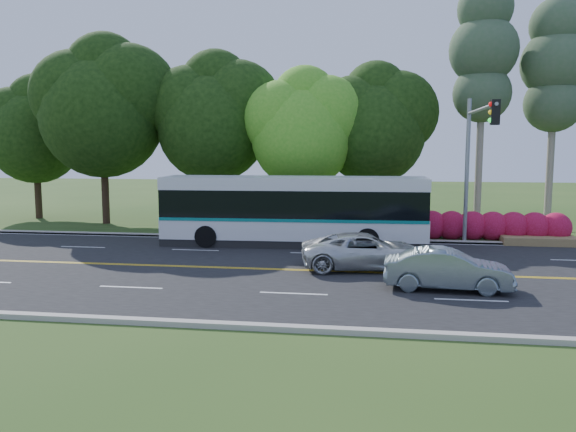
# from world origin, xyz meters

# --- Properties ---
(ground) EXTENTS (120.00, 120.00, 0.00)m
(ground) POSITION_xyz_m (0.00, 0.00, 0.00)
(ground) COLOR #2B4918
(ground) RESTS_ON ground
(road) EXTENTS (60.00, 14.00, 0.02)m
(road) POSITION_xyz_m (0.00, 0.00, 0.01)
(road) COLOR black
(road) RESTS_ON ground
(curb_north) EXTENTS (60.00, 0.30, 0.15)m
(curb_north) POSITION_xyz_m (0.00, 7.15, 0.07)
(curb_north) COLOR #AAA49A
(curb_north) RESTS_ON ground
(curb_south) EXTENTS (60.00, 0.30, 0.15)m
(curb_south) POSITION_xyz_m (0.00, -7.15, 0.07)
(curb_south) COLOR #AAA49A
(curb_south) RESTS_ON ground
(grass_verge) EXTENTS (60.00, 4.00, 0.10)m
(grass_verge) POSITION_xyz_m (0.00, 9.00, 0.05)
(grass_verge) COLOR #2B4918
(grass_verge) RESTS_ON ground
(lane_markings) EXTENTS (57.60, 13.82, 0.00)m
(lane_markings) POSITION_xyz_m (-0.09, 0.00, 0.02)
(lane_markings) COLOR gold
(lane_markings) RESTS_ON road
(tree_row) EXTENTS (44.70, 9.10, 13.84)m
(tree_row) POSITION_xyz_m (-5.15, 12.13, 6.73)
(tree_row) COLOR black
(tree_row) RESTS_ON ground
(bougainvillea_hedge) EXTENTS (9.50, 2.25, 1.50)m
(bougainvillea_hedge) POSITION_xyz_m (7.18, 8.15, 0.72)
(bougainvillea_hedge) COLOR maroon
(bougainvillea_hedge) RESTS_ON ground
(traffic_signal) EXTENTS (0.42, 6.10, 7.00)m
(traffic_signal) POSITION_xyz_m (6.49, 5.40, 4.67)
(traffic_signal) COLOR gray
(traffic_signal) RESTS_ON ground
(transit_bus) EXTENTS (12.59, 3.14, 3.27)m
(transit_bus) POSITION_xyz_m (-1.76, 5.60, 1.64)
(transit_bus) COLOR silver
(transit_bus) RESTS_ON road
(sedan) EXTENTS (4.19, 1.69, 1.35)m
(sedan) POSITION_xyz_m (4.43, -2.29, 0.70)
(sedan) COLOR slate
(sedan) RESTS_ON road
(suv) EXTENTS (5.25, 2.99, 1.38)m
(suv) POSITION_xyz_m (1.76, 0.57, 0.71)
(suv) COLOR silver
(suv) RESTS_ON road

